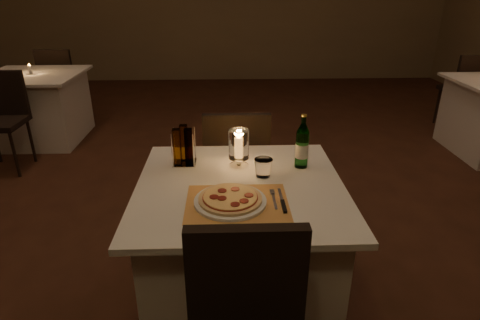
{
  "coord_description": "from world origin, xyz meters",
  "views": [
    {
      "loc": [
        0.18,
        -2.34,
        1.63
      ],
      "look_at": [
        0.24,
        -0.6,
        0.86
      ],
      "focal_mm": 30.0,
      "sensor_mm": 36.0,
      "label": 1
    }
  ],
  "objects_px": {
    "chair_far": "(236,160)",
    "tumbler": "(263,168)",
    "plate": "(230,201)",
    "hurricane_candle": "(239,146)",
    "main_table": "(240,247)",
    "water_bottle": "(302,146)",
    "pizza": "(230,198)",
    "neighbor_table_left": "(38,107)"
  },
  "relations": [
    {
      "from": "plate",
      "to": "water_bottle",
      "type": "relative_size",
      "value": 1.11
    },
    {
      "from": "pizza",
      "to": "plate",
      "type": "bearing_deg",
      "value": 136.81
    },
    {
      "from": "chair_far",
      "to": "pizza",
      "type": "bearing_deg",
      "value": -93.19
    },
    {
      "from": "plate",
      "to": "neighbor_table_left",
      "type": "relative_size",
      "value": 0.32
    },
    {
      "from": "chair_far",
      "to": "hurricane_candle",
      "type": "distance_m",
      "value": 0.6
    },
    {
      "from": "main_table",
      "to": "pizza",
      "type": "height_order",
      "value": "pizza"
    },
    {
      "from": "main_table",
      "to": "water_bottle",
      "type": "distance_m",
      "value": 0.61
    },
    {
      "from": "hurricane_candle",
      "to": "main_table",
      "type": "bearing_deg",
      "value": -90.06
    },
    {
      "from": "main_table",
      "to": "water_bottle",
      "type": "xyz_separation_m",
      "value": [
        0.33,
        0.19,
        0.48
      ]
    },
    {
      "from": "hurricane_candle",
      "to": "tumbler",
      "type": "bearing_deg",
      "value": -44.06
    },
    {
      "from": "chair_far",
      "to": "plate",
      "type": "bearing_deg",
      "value": -93.2
    },
    {
      "from": "main_table",
      "to": "neighbor_table_left",
      "type": "height_order",
      "value": "same"
    },
    {
      "from": "water_bottle",
      "to": "neighbor_table_left",
      "type": "relative_size",
      "value": 0.29
    },
    {
      "from": "main_table",
      "to": "neighbor_table_left",
      "type": "relative_size",
      "value": 1.0
    },
    {
      "from": "pizza",
      "to": "hurricane_candle",
      "type": "xyz_separation_m",
      "value": [
        0.05,
        0.38,
        0.09
      ]
    },
    {
      "from": "pizza",
      "to": "neighbor_table_left",
      "type": "distance_m",
      "value": 3.52
    },
    {
      "from": "plate",
      "to": "tumbler",
      "type": "height_order",
      "value": "tumbler"
    },
    {
      "from": "main_table",
      "to": "neighbor_table_left",
      "type": "distance_m",
      "value": 3.38
    },
    {
      "from": "plate",
      "to": "pizza",
      "type": "distance_m",
      "value": 0.02
    },
    {
      "from": "plate",
      "to": "hurricane_candle",
      "type": "xyz_separation_m",
      "value": [
        0.05,
        0.38,
        0.11
      ]
    },
    {
      "from": "neighbor_table_left",
      "to": "tumbler",
      "type": "bearing_deg",
      "value": -48.35
    },
    {
      "from": "chair_far",
      "to": "pizza",
      "type": "height_order",
      "value": "chair_far"
    },
    {
      "from": "hurricane_candle",
      "to": "neighbor_table_left",
      "type": "bearing_deg",
      "value": 131.43
    },
    {
      "from": "tumbler",
      "to": "hurricane_candle",
      "type": "xyz_separation_m",
      "value": [
        -0.12,
        0.11,
        0.07
      ]
    },
    {
      "from": "main_table",
      "to": "pizza",
      "type": "bearing_deg",
      "value": -105.46
    },
    {
      "from": "hurricane_candle",
      "to": "water_bottle",
      "type": "bearing_deg",
      "value": -1.97
    },
    {
      "from": "chair_far",
      "to": "tumbler",
      "type": "relative_size",
      "value": 9.8
    },
    {
      "from": "chair_far",
      "to": "neighbor_table_left",
      "type": "relative_size",
      "value": 0.9
    },
    {
      "from": "main_table",
      "to": "tumbler",
      "type": "relative_size",
      "value": 10.89
    },
    {
      "from": "chair_far",
      "to": "water_bottle",
      "type": "xyz_separation_m",
      "value": [
        0.33,
        -0.52,
        0.31
      ]
    },
    {
      "from": "pizza",
      "to": "tumbler",
      "type": "height_order",
      "value": "tumbler"
    },
    {
      "from": "hurricane_candle",
      "to": "neighbor_table_left",
      "type": "distance_m",
      "value": 3.26
    },
    {
      "from": "plate",
      "to": "neighbor_table_left",
      "type": "height_order",
      "value": "plate"
    },
    {
      "from": "chair_far",
      "to": "hurricane_candle",
      "type": "height_order",
      "value": "hurricane_candle"
    },
    {
      "from": "chair_far",
      "to": "hurricane_candle",
      "type": "xyz_separation_m",
      "value": [
        0.0,
        -0.51,
        0.31
      ]
    },
    {
      "from": "plate",
      "to": "water_bottle",
      "type": "xyz_separation_m",
      "value": [
        0.38,
        0.37,
        0.11
      ]
    },
    {
      "from": "main_table",
      "to": "plate",
      "type": "relative_size",
      "value": 3.12
    },
    {
      "from": "main_table",
      "to": "plate",
      "type": "height_order",
      "value": "plate"
    },
    {
      "from": "pizza",
      "to": "hurricane_candle",
      "type": "distance_m",
      "value": 0.4
    },
    {
      "from": "pizza",
      "to": "main_table",
      "type": "bearing_deg",
      "value": 74.54
    },
    {
      "from": "plate",
      "to": "tumbler",
      "type": "bearing_deg",
      "value": 57.92
    },
    {
      "from": "chair_far",
      "to": "tumbler",
      "type": "xyz_separation_m",
      "value": [
        0.12,
        -0.62,
        0.24
      ]
    }
  ]
}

